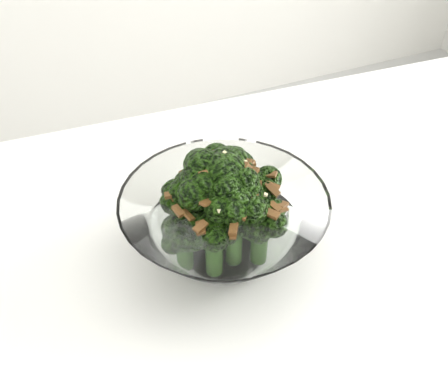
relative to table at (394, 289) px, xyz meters
name	(u,v)px	position (x,y,z in m)	size (l,w,h in m)	color
table	(394,289)	(0.00, 0.00, 0.00)	(1.25, 0.88, 0.75)	white
broccoli_dish	(224,218)	(-0.19, 0.09, 0.12)	(0.22, 0.22, 0.14)	white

